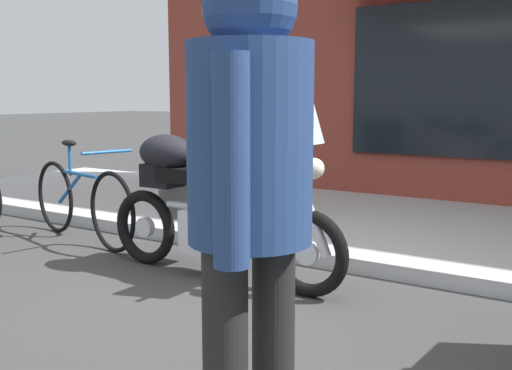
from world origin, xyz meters
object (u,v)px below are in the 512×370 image
(parked_bicycle, at_px, (81,201))
(sandwich_board_sign, at_px, (251,173))
(touring_motorcycle, at_px, (207,198))
(pedestrian_walking, at_px, (249,178))

(parked_bicycle, bearing_deg, sandwich_board_sign, 57.68)
(touring_motorcycle, bearing_deg, pedestrian_walking, -49.77)
(parked_bicycle, bearing_deg, pedestrian_walking, -33.75)
(parked_bicycle, distance_m, sandwich_board_sign, 1.75)
(pedestrian_walking, height_order, sandwich_board_sign, pedestrian_walking)
(sandwich_board_sign, bearing_deg, parked_bicycle, -122.32)
(touring_motorcycle, height_order, parked_bicycle, touring_motorcycle)
(parked_bicycle, relative_size, sandwich_board_sign, 2.04)
(touring_motorcycle, height_order, pedestrian_walking, pedestrian_walking)
(parked_bicycle, height_order, sandwich_board_sign, sandwich_board_sign)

